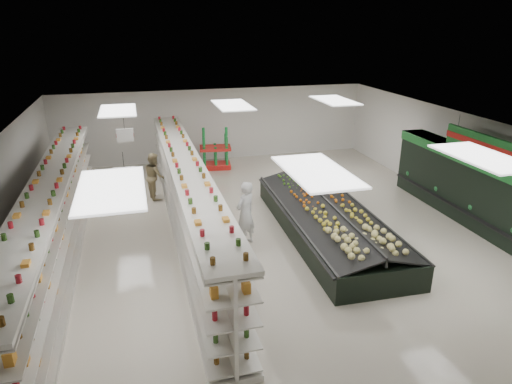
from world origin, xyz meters
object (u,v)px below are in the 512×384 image
object	(u,v)px
gondola_left	(55,226)
produce_island	(328,220)
shopper_main	(245,214)
soda_endcap	(215,150)
shopper_background	(154,176)
gondola_center	(187,200)

from	to	relation	value
gondola_left	produce_island	bearing A→B (deg)	-2.90
produce_island	shopper_main	distance (m)	2.56
produce_island	soda_endcap	distance (m)	7.67
produce_island	shopper_background	xyz separation A→B (m)	(-4.79, 4.40, 0.36)
gondola_center	soda_endcap	size ratio (longest dim) A/B	7.69
produce_island	shopper_background	world-z (taller)	shopper_background
soda_endcap	shopper_background	distance (m)	4.04
gondola_left	produce_island	distance (m)	7.56
soda_endcap	gondola_left	bearing A→B (deg)	-127.95
gondola_left	soda_endcap	size ratio (longest dim) A/B	7.65
produce_island	shopper_background	bearing A→B (deg)	137.44
produce_island	soda_endcap	world-z (taller)	soda_endcap
gondola_center	shopper_main	world-z (taller)	gondola_center
shopper_main	gondola_left	bearing A→B (deg)	-39.22
shopper_background	shopper_main	bearing A→B (deg)	-165.31
soda_endcap	shopper_background	world-z (taller)	soda_endcap
shopper_main	shopper_background	size ratio (longest dim) A/B	1.12
gondola_center	shopper_main	size ratio (longest dim) A/B	6.90
gondola_center	produce_island	bearing A→B (deg)	-17.48
produce_island	shopper_main	size ratio (longest dim) A/B	3.78
soda_endcap	shopper_main	xyz separation A→B (m)	(-0.46, -7.33, 0.12)
gondola_center	shopper_main	xyz separation A→B (m)	(1.48, -1.20, -0.09)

